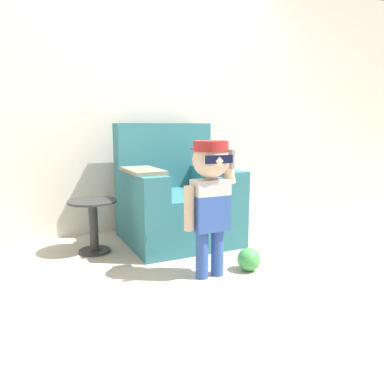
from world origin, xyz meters
name	(u,v)px	position (x,y,z in m)	size (l,w,h in m)	color
ground_plane	(172,242)	(0.00, 0.00, 0.00)	(10.00, 10.00, 0.00)	#BCB29E
wall_back	(147,98)	(0.00, 0.61, 1.30)	(10.00, 0.05, 2.60)	silver
armchair	(175,200)	(0.07, 0.07, 0.37)	(0.94, 0.88, 1.06)	teal
person_child	(210,188)	(-0.06, -0.82, 0.62)	(0.38, 0.29, 0.94)	#3356AD
side_table	(93,221)	(-0.68, 0.03, 0.27)	(0.39, 0.39, 0.44)	#333333
toy_ball	(249,259)	(0.25, -0.85, 0.08)	(0.17, 0.17, 0.17)	#4CB256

